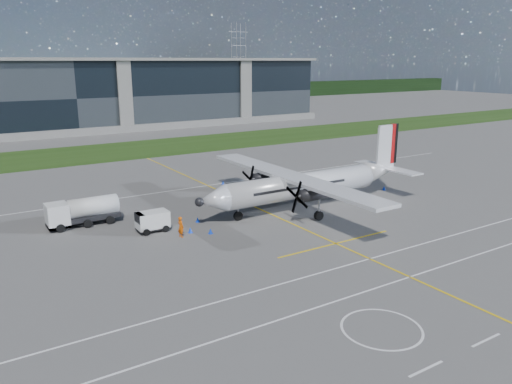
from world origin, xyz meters
TOP-DOWN VIEW (x-y plane):
  - ground at (0.00, 40.00)m, footprint 400.00×400.00m
  - grass_strip at (0.00, 48.00)m, footprint 400.00×18.00m
  - terminal_building at (0.00, 80.00)m, footprint 120.00×20.00m
  - tree_line at (0.00, 140.00)m, footprint 400.00×6.00m
  - pylon_east at (85.00, 150.00)m, footprint 9.00×4.60m
  - yellow_taxiway_centerline at (3.00, 10.00)m, footprint 0.20×70.00m
  - white_lane_line at (0.00, -14.00)m, footprint 90.00×0.15m
  - turboprop_aircraft at (7.77, 3.92)m, footprint 25.77×26.73m
  - fuel_tanker_truck at (-14.33, 10.49)m, footprint 6.93×2.25m
  - baggage_tug at (-8.97, 5.36)m, footprint 3.06×1.84m
  - ground_crew_person at (-7.44, 2.56)m, footprint 0.79×0.98m
  - safety_cone_stbdwing at (4.83, 17.33)m, footprint 0.36×0.36m
  - safety_cone_nose_port at (-4.86, 1.93)m, footprint 0.36×0.36m
  - safety_cone_fwd at (-6.29, 3.14)m, footprint 0.36×0.36m
  - safety_cone_nose_stbd at (-4.39, 5.53)m, footprint 0.36×0.36m
  - safety_cone_tail at (19.90, 4.69)m, footprint 0.36×0.36m

SIDE VIEW (x-z plane):
  - ground at x=0.00m, z-range 0.00..0.00m
  - yellow_taxiway_centerline at x=3.00m, z-range 0.00..0.01m
  - white_lane_line at x=0.00m, z-range 0.00..0.01m
  - grass_strip at x=0.00m, z-range 0.00..0.04m
  - safety_cone_stbdwing at x=4.83m, z-range 0.00..0.50m
  - safety_cone_nose_port at x=-4.86m, z-range 0.00..0.50m
  - safety_cone_fwd at x=-6.29m, z-range 0.00..0.50m
  - safety_cone_nose_stbd at x=-4.39m, z-range 0.00..0.50m
  - safety_cone_tail at x=19.90m, z-range 0.00..0.50m
  - baggage_tug at x=-8.97m, z-range 0.00..1.84m
  - ground_crew_person at x=-7.44m, z-range 0.00..2.14m
  - fuel_tanker_truck at x=-14.33m, z-range 0.00..2.60m
  - tree_line at x=0.00m, z-range 0.00..6.00m
  - turboprop_aircraft at x=7.77m, z-range 0.00..8.02m
  - terminal_building at x=0.00m, z-range 0.00..15.00m
  - pylon_east at x=85.00m, z-range 0.00..30.00m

